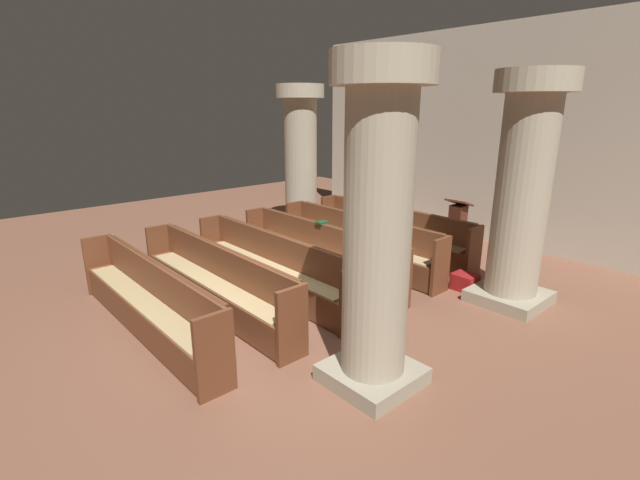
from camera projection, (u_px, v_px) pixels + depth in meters
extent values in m
plane|color=brown|center=(264.00, 324.00, 6.21)|extent=(19.20, 19.20, 0.00)
cube|color=beige|center=(498.00, 138.00, 9.45)|extent=(10.00, 0.16, 4.50)
cube|color=brown|center=(391.00, 234.00, 9.04)|extent=(3.61, 0.38, 0.05)
cube|color=brown|center=(397.00, 220.00, 9.07)|extent=(3.61, 0.04, 0.49)
cube|color=brown|center=(399.00, 208.00, 9.04)|extent=(3.46, 0.06, 0.02)
cube|color=brown|center=(329.00, 216.00, 10.34)|extent=(0.06, 0.44, 0.93)
cube|color=brown|center=(474.00, 253.00, 7.72)|extent=(0.06, 0.44, 0.93)
cube|color=brown|center=(385.00, 246.00, 8.99)|extent=(3.61, 0.03, 0.38)
cube|color=tan|center=(390.00, 232.00, 9.02)|extent=(3.32, 0.32, 0.03)
cube|color=brown|center=(356.00, 243.00, 8.41)|extent=(3.61, 0.38, 0.05)
cube|color=brown|center=(363.00, 228.00, 8.44)|extent=(3.61, 0.04, 0.49)
cube|color=brown|center=(365.00, 216.00, 8.40)|extent=(3.46, 0.06, 0.02)
cube|color=brown|center=(295.00, 223.00, 9.70)|extent=(0.06, 0.44, 0.93)
cube|color=brown|center=(441.00, 266.00, 7.08)|extent=(0.06, 0.44, 0.93)
cube|color=brown|center=(350.00, 256.00, 8.35)|extent=(3.61, 0.03, 0.38)
cube|color=tan|center=(356.00, 242.00, 8.38)|extent=(3.32, 0.32, 0.03)
cube|color=brown|center=(317.00, 255.00, 7.77)|extent=(3.61, 0.38, 0.05)
cube|color=brown|center=(324.00, 238.00, 7.80)|extent=(3.61, 0.04, 0.49)
cube|color=brown|center=(326.00, 225.00, 7.76)|extent=(3.46, 0.06, 0.02)
cube|color=brown|center=(257.00, 231.00, 9.07)|extent=(0.06, 0.44, 0.93)
cube|color=brown|center=(401.00, 282.00, 6.45)|extent=(0.06, 0.44, 0.93)
cube|color=brown|center=(309.00, 268.00, 7.72)|extent=(3.61, 0.03, 0.38)
cube|color=tan|center=(316.00, 253.00, 7.75)|extent=(3.32, 0.32, 0.03)
cube|color=brown|center=(270.00, 268.00, 7.13)|extent=(3.61, 0.38, 0.05)
cube|color=brown|center=(278.00, 250.00, 7.16)|extent=(3.61, 0.04, 0.49)
cube|color=brown|center=(280.00, 235.00, 7.13)|extent=(3.46, 0.06, 0.02)
cube|color=brown|center=(212.00, 241.00, 8.43)|extent=(0.06, 0.44, 0.93)
cube|color=brown|center=(353.00, 301.00, 5.81)|extent=(0.06, 0.44, 0.93)
cube|color=brown|center=(261.00, 283.00, 7.08)|extent=(3.61, 0.03, 0.38)
cube|color=tan|center=(269.00, 266.00, 7.11)|extent=(3.32, 0.32, 0.03)
cube|color=brown|center=(213.00, 284.00, 6.50)|extent=(3.61, 0.38, 0.05)
cube|color=brown|center=(223.00, 264.00, 6.53)|extent=(3.61, 0.04, 0.49)
cube|color=brown|center=(224.00, 248.00, 6.49)|extent=(3.46, 0.06, 0.02)
cube|color=brown|center=(161.00, 252.00, 7.79)|extent=(0.06, 0.44, 0.93)
cube|color=brown|center=(292.00, 325.00, 5.17)|extent=(0.06, 0.44, 0.93)
cube|color=brown|center=(204.00, 301.00, 6.44)|extent=(3.61, 0.03, 0.38)
cube|color=tan|center=(212.00, 282.00, 6.47)|extent=(3.32, 0.32, 0.03)
cube|color=brown|center=(145.00, 303.00, 5.86)|extent=(3.61, 0.38, 0.05)
cube|color=brown|center=(156.00, 281.00, 5.89)|extent=(3.61, 0.04, 0.49)
cube|color=brown|center=(157.00, 263.00, 5.85)|extent=(3.46, 0.06, 0.02)
cube|color=brown|center=(100.00, 265.00, 7.16)|extent=(0.06, 0.44, 0.93)
cube|color=brown|center=(215.00, 356.00, 4.54)|extent=(0.06, 0.44, 0.93)
cube|color=brown|center=(133.00, 322.00, 5.81)|extent=(3.61, 0.03, 0.38)
cube|color=tan|center=(143.00, 301.00, 5.84)|extent=(3.32, 0.32, 0.03)
cube|color=#9F967E|center=(509.00, 296.00, 6.89)|extent=(1.02, 1.02, 0.18)
cylinder|color=#ADA389|center=(522.00, 198.00, 6.45)|extent=(0.75, 0.75, 2.88)
cylinder|color=#B6AB90|center=(537.00, 81.00, 6.00)|extent=(1.09, 1.09, 0.30)
cube|color=#9F967E|center=(301.00, 225.00, 10.97)|extent=(1.02, 1.02, 0.18)
cylinder|color=#ADA389|center=(301.00, 162.00, 10.54)|extent=(0.75, 0.75, 2.88)
cylinder|color=#B6AB90|center=(300.00, 91.00, 10.08)|extent=(1.09, 1.09, 0.30)
cube|color=#9F967E|center=(372.00, 374.00, 4.89)|extent=(0.92, 0.92, 0.18)
cylinder|color=#ADA389|center=(377.00, 239.00, 4.45)|extent=(0.68, 0.68, 2.88)
cylinder|color=#B6AB90|center=(384.00, 68.00, 3.99)|extent=(0.98, 0.98, 0.30)
cube|color=#411E13|center=(455.00, 248.00, 9.39)|extent=(0.45, 0.45, 0.06)
cube|color=#4C2316|center=(457.00, 228.00, 9.27)|extent=(0.28, 0.28, 0.95)
cube|color=#502518|center=(459.00, 203.00, 9.11)|extent=(0.48, 0.35, 0.15)
cube|color=#194723|center=(322.00, 222.00, 7.82)|extent=(0.15, 0.20, 0.03)
cube|color=maroon|center=(465.00, 282.00, 7.33)|extent=(0.38, 0.32, 0.27)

